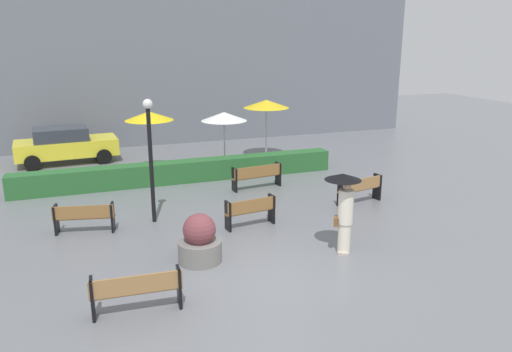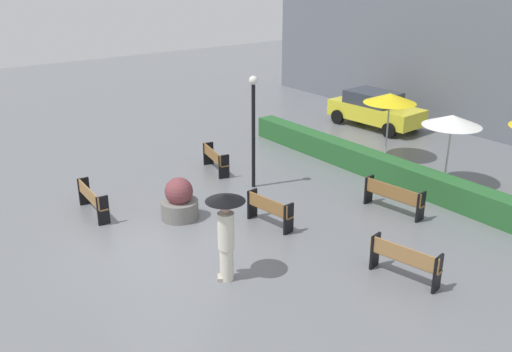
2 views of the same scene
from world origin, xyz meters
name	(u,v)px [view 2 (image 2 of 2)]	position (x,y,z in m)	size (l,w,h in m)	color
ground_plane	(161,251)	(0.00, 0.00, 0.00)	(60.00, 60.00, 0.00)	slate
bench_near_left	(92,198)	(-3.20, -0.53, 0.52)	(1.81, 0.43, 0.86)	#9E7242
bench_far_right	(405,259)	(4.55, 3.88, 0.53)	(1.72, 0.68, 0.88)	#9E7242
bench_mid_center	(269,209)	(0.46, 3.13, 0.51)	(1.55, 0.54, 0.86)	olive
bench_far_left	(215,158)	(-4.08, 4.27, 0.49)	(1.69, 0.71, 0.83)	olive
bench_back_row	(393,196)	(1.92, 6.60, 0.51)	(1.92, 0.59, 0.87)	olive
pedestrian_with_umbrella	(226,227)	(2.06, 0.63, 1.32)	(0.91, 0.91, 2.10)	silver
planter_pot	(179,201)	(-1.47, 1.38, 0.52)	(1.07, 1.07, 1.23)	slate
lamp_post	(253,120)	(-2.12, 4.50, 2.26)	(0.28, 0.28, 3.65)	black
patio_umbrella_yellow	(390,98)	(-1.35, 10.06, 2.32)	(1.91, 1.91, 2.50)	silver
patio_umbrella_white	(452,121)	(1.58, 9.60, 2.21)	(1.86, 1.86, 2.39)	silver
hedge_strip	(373,164)	(-0.49, 8.40, 0.40)	(12.11, 0.70, 0.80)	#28602D
parked_car	(375,109)	(-4.62, 13.08, 0.82)	(4.31, 2.20, 1.57)	yellow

